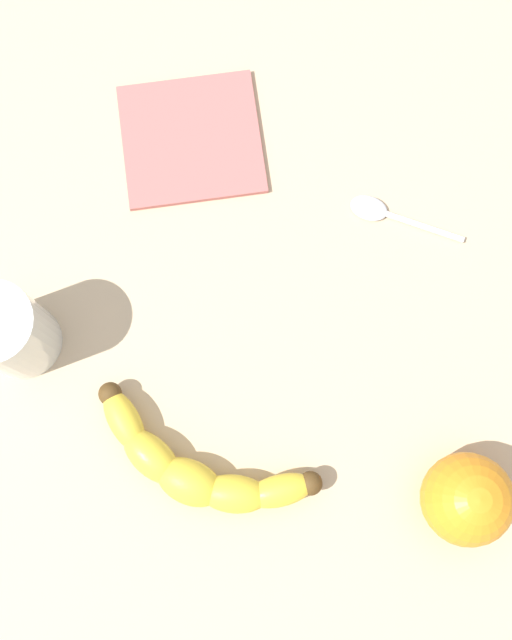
# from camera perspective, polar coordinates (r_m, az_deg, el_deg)

# --- Properties ---
(wooden_tabletop) EXTENTS (1.20, 1.20, 0.03)m
(wooden_tabletop) POSITION_cam_1_polar(r_m,az_deg,el_deg) (0.73, -3.44, -3.61)
(wooden_tabletop) COLOR #CCAF88
(wooden_tabletop) RESTS_ON ground
(banana) EXTENTS (0.13, 0.19, 0.04)m
(banana) POSITION_cam_1_polar(r_m,az_deg,el_deg) (0.68, -4.49, -10.90)
(banana) COLOR yellow
(banana) RESTS_ON wooden_tabletop
(smoothie_glass) EXTENTS (0.07, 0.07, 0.10)m
(smoothie_glass) POSITION_cam_1_polar(r_m,az_deg,el_deg) (0.70, -17.74, -0.87)
(smoothie_glass) COLOR silver
(smoothie_glass) RESTS_ON wooden_tabletop
(orange_fruit) EXTENTS (0.08, 0.08, 0.08)m
(orange_fruit) POSITION_cam_1_polar(r_m,az_deg,el_deg) (0.69, 15.27, -12.60)
(orange_fruit) COLOR orange
(orange_fruit) RESTS_ON wooden_tabletop
(teaspoon) EXTENTS (0.06, 0.11, 0.01)m
(teaspoon) POSITION_cam_1_polar(r_m,az_deg,el_deg) (0.75, 8.80, 7.97)
(teaspoon) COLOR silver
(teaspoon) RESTS_ON wooden_tabletop
(folded_napkin) EXTENTS (0.13, 0.14, 0.01)m
(folded_napkin) POSITION_cam_1_polar(r_m,az_deg,el_deg) (0.77, -4.71, 13.11)
(folded_napkin) COLOR #BC6660
(folded_napkin) RESTS_ON wooden_tabletop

